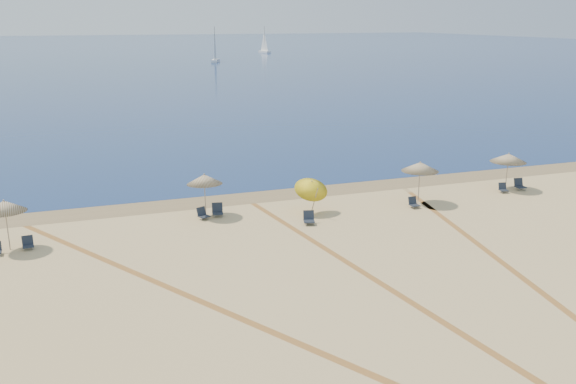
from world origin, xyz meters
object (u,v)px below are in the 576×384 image
(chair_2, at_px, (28,243))
(chair_3, at_px, (203,214))
(chair_4, at_px, (217,210))
(chair_6, at_px, (413,203))
(umbrella_3, at_px, (312,186))
(chair_7, at_px, (503,188))
(umbrella_1, at_px, (4,206))
(chair_8, at_px, (519,185))
(chair_5, at_px, (309,218))
(sailboat_0, at_px, (264,45))
(umbrella_5, at_px, (508,158))
(umbrella_2, at_px, (204,179))
(umbrella_4, at_px, (420,167))
(sailboat_1, at_px, (215,51))

(chair_2, xyz_separation_m, chair_3, (9.08, 1.75, 0.01))
(chair_4, relative_size, chair_6, 1.26)
(umbrella_3, xyz_separation_m, chair_7, (13.52, 0.20, -1.41))
(umbrella_1, xyz_separation_m, chair_8, (31.08, 0.85, -1.91))
(umbrella_1, relative_size, umbrella_3, 1.07)
(umbrella_3, bearing_deg, chair_8, 1.59)
(chair_5, bearing_deg, chair_3, 168.10)
(chair_2, height_order, sailboat_0, sailboat_0)
(umbrella_3, bearing_deg, chair_6, -7.26)
(umbrella_3, bearing_deg, sailboat_0, 74.21)
(umbrella_1, distance_m, sailboat_0, 175.75)
(chair_6, xyz_separation_m, sailboat_0, (40.06, 164.65, 2.27))
(umbrella_5, distance_m, chair_8, 2.04)
(umbrella_2, relative_size, chair_5, 3.06)
(umbrella_2, distance_m, umbrella_4, 13.00)
(chair_4, bearing_deg, chair_7, 5.63)
(umbrella_4, relative_size, chair_8, 3.41)
(umbrella_1, distance_m, chair_6, 22.45)
(umbrella_1, relative_size, chair_2, 3.88)
(chair_6, xyz_separation_m, chair_7, (7.24, 1.00, -0.01))
(chair_5, bearing_deg, chair_8, 22.20)
(sailboat_0, height_order, sailboat_1, sailboat_1)
(sailboat_1, bearing_deg, chair_6, -76.74)
(chair_3, xyz_separation_m, sailboat_1, (27.83, 124.97, 2.40))
(umbrella_4, xyz_separation_m, chair_6, (-0.69, -0.63, -2.04))
(umbrella_3, distance_m, sailboat_1, 127.99)
(sailboat_0, bearing_deg, umbrella_4, -116.86)
(umbrella_1, height_order, chair_2, umbrella_1)
(chair_3, distance_m, chair_7, 19.71)
(umbrella_5, height_order, chair_7, umbrella_5)
(chair_2, height_order, chair_3, chair_3)
(chair_7, bearing_deg, chair_3, -169.93)
(umbrella_1, bearing_deg, umbrella_5, 2.22)
(umbrella_4, bearing_deg, chair_8, 4.14)
(sailboat_1, bearing_deg, chair_3, -82.38)
(umbrella_5, xyz_separation_m, chair_7, (-0.62, -0.54, -1.88))
(chair_2, relative_size, chair_7, 0.96)
(umbrella_2, xyz_separation_m, chair_7, (19.42, -1.42, -1.93))
(sailboat_0, distance_m, sailboat_1, 45.07)
(chair_2, xyz_separation_m, chair_8, (30.24, 0.99, 0.05))
(chair_2, distance_m, sailboat_1, 132.00)
(chair_4, bearing_deg, umbrella_1, -160.70)
(umbrella_3, relative_size, umbrella_5, 0.97)
(umbrella_2, distance_m, chair_2, 9.78)
(chair_3, height_order, chair_8, chair_8)
(umbrella_3, height_order, umbrella_4, umbrella_4)
(umbrella_2, distance_m, umbrella_3, 6.15)
(umbrella_1, height_order, chair_4, umbrella_1)
(umbrella_2, height_order, chair_4, umbrella_2)
(chair_5, bearing_deg, umbrella_5, 23.80)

